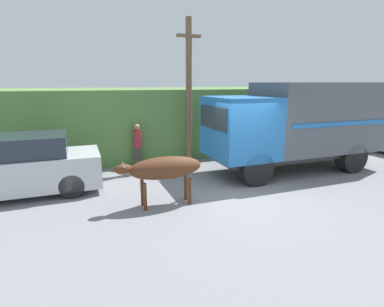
{
  "coord_description": "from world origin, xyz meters",
  "views": [
    {
      "loc": [
        -4.14,
        -6.93,
        3.05
      ],
      "look_at": [
        -1.23,
        0.73,
        1.11
      ],
      "focal_mm": 28.0,
      "sensor_mm": 36.0,
      "label": 1
    }
  ],
  "objects_px": {
    "pedestrian_on_hill": "(138,143)",
    "utility_pole": "(189,90)",
    "brown_cow": "(164,169)",
    "parked_suv": "(20,167)",
    "cargo_truck": "(298,122)"
  },
  "relations": [
    {
      "from": "pedestrian_on_hill",
      "to": "utility_pole",
      "type": "height_order",
      "value": "utility_pole"
    },
    {
      "from": "brown_cow",
      "to": "pedestrian_on_hill",
      "type": "relative_size",
      "value": 1.37
    },
    {
      "from": "parked_suv",
      "to": "utility_pole",
      "type": "relative_size",
      "value": 0.8
    },
    {
      "from": "cargo_truck",
      "to": "utility_pole",
      "type": "relative_size",
      "value": 1.17
    },
    {
      "from": "cargo_truck",
      "to": "pedestrian_on_hill",
      "type": "distance_m",
      "value": 5.77
    },
    {
      "from": "brown_cow",
      "to": "parked_suv",
      "type": "xyz_separation_m",
      "value": [
        -3.52,
        2.13,
        -0.16
      ]
    },
    {
      "from": "brown_cow",
      "to": "utility_pole",
      "type": "xyz_separation_m",
      "value": [
        2.06,
        3.79,
        1.82
      ]
    },
    {
      "from": "cargo_truck",
      "to": "parked_suv",
      "type": "distance_m",
      "value": 8.81
    },
    {
      "from": "pedestrian_on_hill",
      "to": "utility_pole",
      "type": "bearing_deg",
      "value": -166.82
    },
    {
      "from": "parked_suv",
      "to": "utility_pole",
      "type": "distance_m",
      "value": 6.15
    },
    {
      "from": "utility_pole",
      "to": "cargo_truck",
      "type": "bearing_deg",
      "value": -37.31
    },
    {
      "from": "pedestrian_on_hill",
      "to": "cargo_truck",
      "type": "bearing_deg",
      "value": 169.27
    },
    {
      "from": "parked_suv",
      "to": "utility_pole",
      "type": "height_order",
      "value": "utility_pole"
    },
    {
      "from": "brown_cow",
      "to": "cargo_truck",
      "type": "bearing_deg",
      "value": 23.36
    },
    {
      "from": "brown_cow",
      "to": "parked_suv",
      "type": "relative_size",
      "value": 0.52
    }
  ]
}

